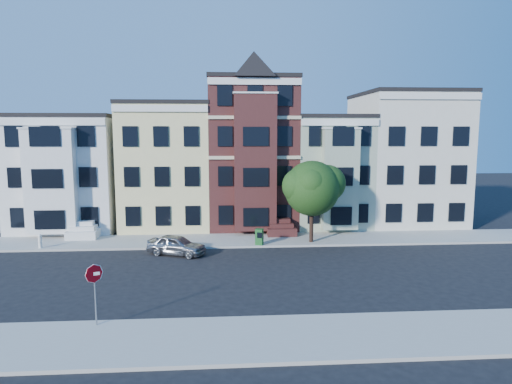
{
  "coord_description": "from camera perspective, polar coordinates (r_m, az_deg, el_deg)",
  "views": [
    {
      "loc": [
        -2.34,
        -24.51,
        7.93
      ],
      "look_at": [
        -0.36,
        3.63,
        4.2
      ],
      "focal_mm": 32.0,
      "sensor_mm": 36.0,
      "label": 1
    }
  ],
  "objects": [
    {
      "name": "near_sidewalk",
      "position": [
        18.43,
        3.84,
        -17.71
      ],
      "size": [
        60.0,
        4.0,
        0.15
      ],
      "primitive_type": "cube",
      "color": "#9E9B93",
      "rests_on": "ground"
    },
    {
      "name": "newspaper_box",
      "position": [
        31.74,
        0.42,
        -5.62
      ],
      "size": [
        0.62,
        0.58,
        1.12
      ],
      "primitive_type": "cube",
      "rotation": [
        0.0,
        0.0,
        -0.32
      ],
      "color": "#1B5823",
      "rests_on": "far_sidewalk"
    },
    {
      "name": "ground",
      "position": [
        25.87,
        1.38,
        -10.32
      ],
      "size": [
        120.0,
        120.0,
        0.0
      ],
      "primitive_type": "plane",
      "color": "black"
    },
    {
      "name": "house_yellow",
      "position": [
        39.4,
        -10.82,
        3.13
      ],
      "size": [
        7.0,
        9.0,
        10.0
      ],
      "primitive_type": "cube",
      "color": "beige",
      "rests_on": "ground"
    },
    {
      "name": "street_tree",
      "position": [
        32.25,
        7.0,
        -0.01
      ],
      "size": [
        6.76,
        6.76,
        7.16
      ],
      "primitive_type": null,
      "rotation": [
        0.0,
        0.0,
        0.1
      ],
      "color": "#29531B",
      "rests_on": "far_sidewalk"
    },
    {
      "name": "parked_car",
      "position": [
        30.18,
        -9.92,
        -6.53
      ],
      "size": [
        4.14,
        2.89,
        1.31
      ],
      "primitive_type": "imported",
      "rotation": [
        0.0,
        0.0,
        1.18
      ],
      "color": "gray",
      "rests_on": "ground"
    },
    {
      "name": "stop_sign",
      "position": [
        19.84,
        -19.48,
        -11.57
      ],
      "size": [
        0.77,
        0.4,
        2.87
      ],
      "primitive_type": null,
      "rotation": [
        0.0,
        0.0,
        0.39
      ],
      "color": "#AC0009",
      "rests_on": "near_sidewalk"
    },
    {
      "name": "fire_hydrant",
      "position": [
        34.13,
        -25.37,
        -5.72
      ],
      "size": [
        0.36,
        0.36,
        0.77
      ],
      "primitive_type": "cylinder",
      "rotation": [
        0.0,
        0.0,
        -0.41
      ],
      "color": "silver",
      "rests_on": "far_sidewalk"
    },
    {
      "name": "house_white",
      "position": [
        41.16,
        -21.94,
        2.2
      ],
      "size": [
        8.0,
        9.0,
        9.0
      ],
      "primitive_type": "cube",
      "color": "silver",
      "rests_on": "ground"
    },
    {
      "name": "house_green",
      "position": [
        40.15,
        8.72,
        2.54
      ],
      "size": [
        6.0,
        9.0,
        9.0
      ],
      "primitive_type": "cube",
      "color": "#9DAB91",
      "rests_on": "ground"
    },
    {
      "name": "house_cream",
      "position": [
        42.18,
        18.08,
        3.86
      ],
      "size": [
        8.0,
        9.0,
        11.0
      ],
      "primitive_type": "cube",
      "color": "silver",
      "rests_on": "ground"
    },
    {
      "name": "far_sidewalk",
      "position": [
        33.53,
        0.09,
        -6.02
      ],
      "size": [
        60.0,
        4.0,
        0.15
      ],
      "primitive_type": "cube",
      "color": "#9E9B93",
      "rests_on": "ground"
    },
    {
      "name": "house_brown",
      "position": [
        39.13,
        -0.59,
        4.7
      ],
      "size": [
        7.0,
        9.0,
        12.0
      ],
      "primitive_type": "cube",
      "color": "#401C1A",
      "rests_on": "ground"
    }
  ]
}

